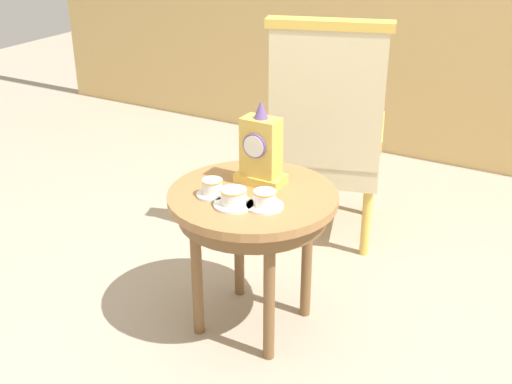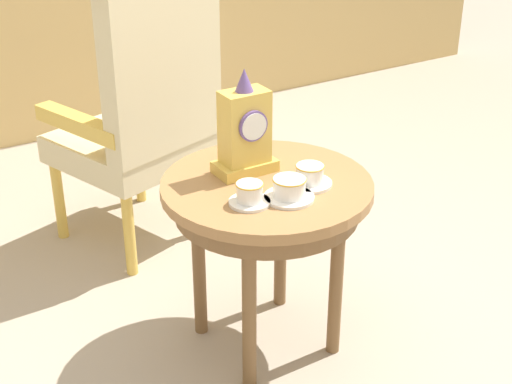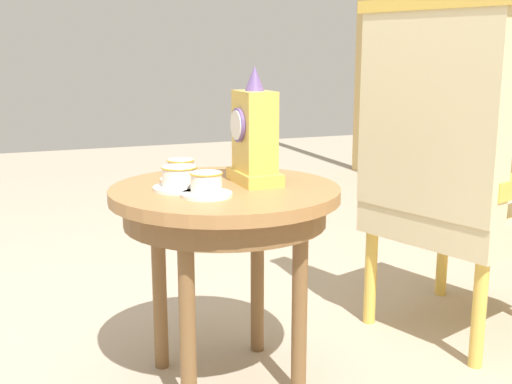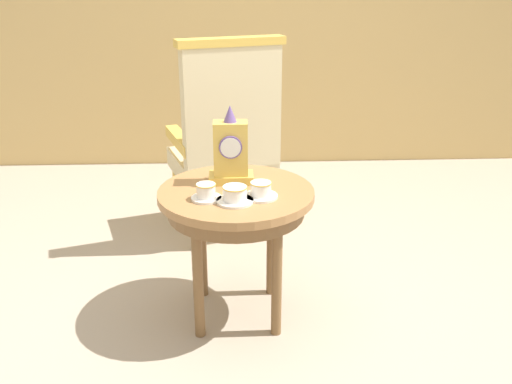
# 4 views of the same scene
# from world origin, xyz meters

# --- Properties ---
(side_table) EXTENTS (0.66, 0.66, 0.60)m
(side_table) POSITION_xyz_m (-0.01, 0.08, 0.52)
(side_table) COLOR #9E7042
(side_table) RESTS_ON ground
(teacup_left) EXTENTS (0.12, 0.12, 0.07)m
(teacup_left) POSITION_xyz_m (-0.13, -0.02, 0.63)
(teacup_left) COLOR white
(teacup_left) RESTS_ON side_table
(teacup_right) EXTENTS (0.15, 0.15, 0.07)m
(teacup_right) POSITION_xyz_m (-0.02, -0.05, 0.63)
(teacup_right) COLOR white
(teacup_right) RESTS_ON side_table
(teacup_center) EXTENTS (0.14, 0.14, 0.07)m
(teacup_center) POSITION_xyz_m (0.08, -0.01, 0.63)
(teacup_center) COLOR white
(teacup_center) RESTS_ON side_table
(mantel_clock) EXTENTS (0.19, 0.11, 0.34)m
(mantel_clock) POSITION_xyz_m (-0.03, 0.17, 0.74)
(mantel_clock) COLOR gold
(mantel_clock) RESTS_ON side_table
(armchair) EXTENTS (0.68, 0.67, 1.14)m
(armchair) POSITION_xyz_m (-0.06, 0.88, 0.59)
(armchair) COLOR beige
(armchair) RESTS_ON ground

